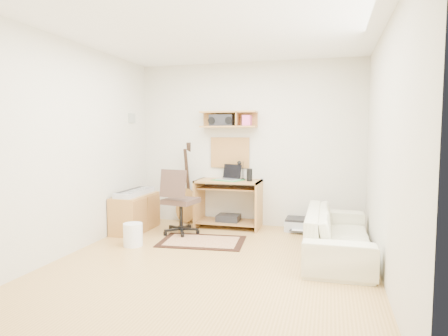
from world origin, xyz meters
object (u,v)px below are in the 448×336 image
(cabinet, at_px, (135,213))
(sofa, at_px, (338,225))
(task_chair, at_px, (181,201))
(printer, at_px, (301,225))
(desk, at_px, (228,204))

(cabinet, relative_size, sofa, 0.47)
(task_chair, height_order, printer, task_chair)
(task_chair, xyz_separation_m, sofa, (2.21, -0.48, -0.12))
(sofa, bearing_deg, desk, 57.26)
(desk, xyz_separation_m, sofa, (1.64, -1.05, -0.00))
(printer, bearing_deg, task_chair, -157.97)
(desk, distance_m, sofa, 1.95)
(desk, height_order, sofa, desk)
(cabinet, bearing_deg, desk, 23.36)
(desk, relative_size, sofa, 0.53)
(task_chair, relative_size, cabinet, 1.09)
(task_chair, distance_m, cabinet, 0.78)
(desk, relative_size, cabinet, 1.11)
(task_chair, relative_size, printer, 2.05)
(cabinet, distance_m, printer, 2.54)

